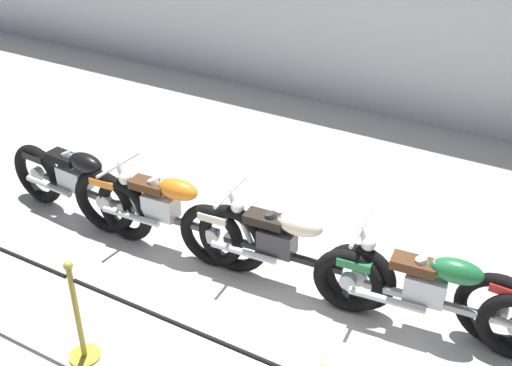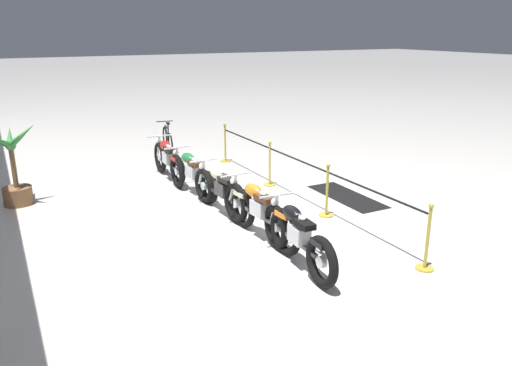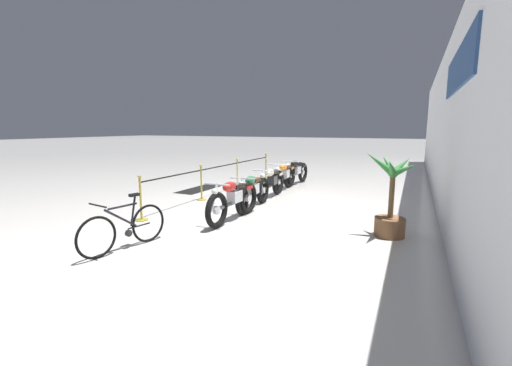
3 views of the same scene
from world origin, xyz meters
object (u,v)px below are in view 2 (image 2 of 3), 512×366
object	(u,v)px
motorcycle_red_4	(168,160)
potted_palm_left_of_row	(15,175)
stanchion_mid_left	(327,198)
floor_banner	(347,196)
stanchion_far_left	(334,184)
motorcycle_green_3	(192,174)
motorcycle_black_0	(297,237)
motorcycle_orange_1	(259,211)
stanchion_far_right	(225,149)
stanchion_mid_right	(270,170)
bicycle	(168,141)
motorcycle_cream_2	(222,191)

from	to	relation	value
motorcycle_red_4	potted_palm_left_of_row	xyz separation A→B (m)	(-0.25, 3.32, 0.16)
stanchion_mid_left	floor_banner	xyz separation A→B (m)	(0.74, -1.08, -0.35)
stanchion_far_left	potted_palm_left_of_row	bearing A→B (deg)	54.50
motorcycle_green_3	stanchion_mid_left	xyz separation A→B (m)	(-2.52, -1.79, -0.10)
motorcycle_black_0	stanchion_mid_left	bearing A→B (deg)	-47.22
motorcycle_black_0	motorcycle_orange_1	size ratio (longest dim) A/B	0.90
motorcycle_orange_1	stanchion_far_right	world-z (taller)	stanchion_far_right
potted_palm_left_of_row	stanchion_mid_left	bearing A→B (deg)	-124.08
motorcycle_black_0	stanchion_mid_right	size ratio (longest dim) A/B	2.06
stanchion_mid_left	stanchion_mid_right	world-z (taller)	same
potted_palm_left_of_row	stanchion_mid_left	size ratio (longest dim) A/B	1.61
motorcycle_black_0	stanchion_mid_right	xyz separation A→B (m)	(3.76, -1.65, -0.11)
motorcycle_black_0	bicycle	bearing A→B (deg)	-3.99
motorcycle_orange_1	stanchion_mid_left	xyz separation A→B (m)	(0.30, -1.65, -0.12)
stanchion_far_left	motorcycle_orange_1	bearing A→B (deg)	93.59
motorcycle_orange_1	potted_palm_left_of_row	distance (m)	5.24
motorcycle_orange_1	motorcycle_green_3	distance (m)	2.82
motorcycle_red_4	stanchion_far_left	bearing A→B (deg)	-154.40
motorcycle_black_0	motorcycle_cream_2	distance (m)	2.58
motorcycle_green_3	stanchion_far_right	size ratio (longest dim) A/B	2.08
motorcycle_black_0	stanchion_mid_right	distance (m)	4.11
motorcycle_orange_1	stanchion_mid_left	distance (m)	1.68
motorcycle_black_0	motorcycle_green_3	xyz separation A→B (m)	(4.05, 0.14, -0.01)
motorcycle_orange_1	stanchion_mid_left	bearing A→B (deg)	-79.83
potted_palm_left_of_row	stanchion_mid_right	size ratio (longest dim) A/B	1.61
bicycle	potted_palm_left_of_row	bearing A→B (deg)	123.46
motorcycle_orange_1	stanchion_far_right	xyz separation A→B (m)	(4.98, -1.65, -0.12)
motorcycle_black_0	motorcycle_green_3	size ratio (longest dim) A/B	0.99
motorcycle_cream_2	motorcycle_red_4	world-z (taller)	motorcycle_red_4
stanchion_mid_left	stanchion_mid_right	distance (m)	2.24
motorcycle_black_0	stanchion_far_right	xyz separation A→B (m)	(6.21, -1.65, -0.11)
motorcycle_green_3	bicycle	size ratio (longest dim) A/B	1.29
potted_palm_left_of_row	stanchion_mid_right	bearing A→B (deg)	-103.96
motorcycle_green_3	stanchion_mid_right	distance (m)	1.81
motorcycle_black_0	motorcycle_cream_2	size ratio (longest dim) A/B	0.94
motorcycle_orange_1	stanchion_mid_left	size ratio (longest dim) A/B	2.28
stanchion_mid_left	stanchion_far_right	bearing A→B (deg)	0.00
motorcycle_green_3	stanchion_far_right	world-z (taller)	stanchion_far_right
motorcycle_green_3	stanchion_mid_right	bearing A→B (deg)	-99.06
potted_palm_left_of_row	stanchion_far_right	xyz separation A→B (m)	(1.15, -5.22, -0.28)
motorcycle_green_3	bicycle	bearing A→B (deg)	-10.33
stanchion_far_right	floor_banner	world-z (taller)	stanchion_far_right
motorcycle_black_0	stanchion_mid_left	distance (m)	2.25
stanchion_far_left	stanchion_mid_right	distance (m)	2.45
stanchion_mid_right	stanchion_far_right	bearing A→B (deg)	0.00
motorcycle_orange_1	motorcycle_cream_2	size ratio (longest dim) A/B	1.04
motorcycle_black_0	bicycle	xyz separation A→B (m)	(7.78, -0.54, -0.09)
motorcycle_cream_2	stanchion_far_left	distance (m)	2.15
stanchion_far_right	motorcycle_cream_2	bearing A→B (deg)	154.53
stanchion_mid_left	motorcycle_green_3	bearing A→B (deg)	35.31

